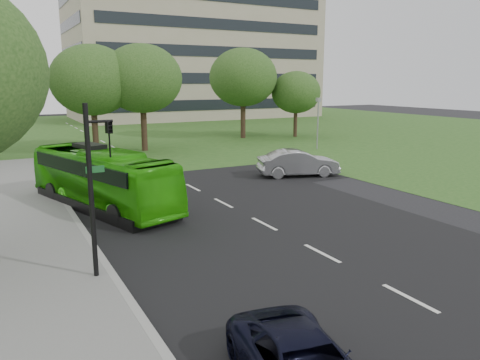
{
  "coord_description": "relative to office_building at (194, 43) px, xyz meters",
  "views": [
    {
      "loc": [
        -10.04,
        -14.54,
        6.03
      ],
      "look_at": [
        -0.13,
        3.97,
        1.6
      ],
      "focal_mm": 35.0,
      "sensor_mm": 36.0,
      "label": 1
    }
  ],
  "objects": [
    {
      "name": "tree_park_c",
      "position": [
        -20.0,
        -36.13,
        -6.23
      ],
      "size": [
        6.96,
        6.96,
        9.24
      ],
      "color": "black",
      "rests_on": "ground"
    },
    {
      "name": "traffic_light",
      "position": [
        -29.35,
        -62.44,
        -9.31
      ],
      "size": [
        0.88,
        0.27,
        5.43
      ],
      "rotation": [
        0.0,
        0.0,
        0.38
      ],
      "color": "black",
      "rests_on": "ground"
    },
    {
      "name": "bus",
      "position": [
        -27.46,
        -53.84,
        -11.08
      ],
      "size": [
        5.34,
        10.42,
        2.83
      ],
      "primitive_type": "imported",
      "rotation": [
        0.0,
        0.0,
        0.31
      ],
      "color": "#2EB20D",
      "rests_on": "ground"
    },
    {
      "name": "street_surfaces",
      "position": [
        -22.34,
        -39.21,
        -12.47
      ],
      "size": [
        120.0,
        120.0,
        0.15
      ],
      "color": "black",
      "rests_on": "ground"
    },
    {
      "name": "tree_park_e",
      "position": [
        -2.08,
        -33.61,
        -7.64
      ],
      "size": [
        5.37,
        5.37,
        7.16
      ],
      "color": "black",
      "rests_on": "ground"
    },
    {
      "name": "tree_park_b",
      "position": [
        -24.08,
        -35.49,
        -6.37
      ],
      "size": [
        6.93,
        6.93,
        9.09
      ],
      "color": "black",
      "rests_on": "ground"
    },
    {
      "name": "camera_pole",
      "position": [
        -5.96,
        -42.67,
        -9.53
      ],
      "size": [
        0.42,
        0.38,
        4.61
      ],
      "rotation": [
        0.0,
        0.0,
        -0.15
      ],
      "color": "gray",
      "rests_on": "ground"
    },
    {
      "name": "ground",
      "position": [
        -21.96,
        -61.96,
        -12.5
      ],
      "size": [
        160.0,
        160.0,
        0.0
      ],
      "primitive_type": "plane",
      "color": "black",
      "rests_on": "ground"
    },
    {
      "name": "office_building",
      "position": [
        0.0,
        0.0,
        0.0
      ],
      "size": [
        40.1,
        20.1,
        25.0
      ],
      "color": "tan",
      "rests_on": "ground"
    },
    {
      "name": "tree_park_d",
      "position": [
        -7.78,
        -31.94,
        -6.05
      ],
      "size": [
        7.2,
        7.2,
        9.53
      ],
      "color": "black",
      "rests_on": "ground"
    },
    {
      "name": "sedan",
      "position": [
        -14.57,
        -51.96,
        -11.64
      ],
      "size": [
        5.51,
        3.32,
        1.71
      ],
      "primitive_type": "imported",
      "rotation": [
        0.0,
        0.0,
        1.26
      ],
      "color": "#A2A3A7",
      "rests_on": "ground"
    }
  ]
}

